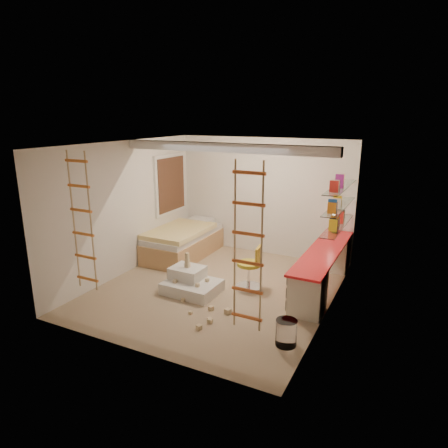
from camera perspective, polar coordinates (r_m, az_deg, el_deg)
The scene contains 15 objects.
floor at distance 7.39m, azimuth -1.06°, elevation -9.18°, with size 4.50×4.50×0.00m, color #998662.
ceiling_beam at distance 7.01m, azimuth 0.00°, elevation 10.86°, with size 4.00×0.18×0.16m, color white.
window_frame at distance 9.16m, azimuth -7.71°, elevation 5.67°, with size 0.06×1.15×1.35m, color white.
window_blind at distance 9.13m, azimuth -7.50°, elevation 5.65°, with size 0.02×1.00×1.20m, color #4C2D1E.
rope_ladder_left at distance 6.34m, azimuth -19.60°, elevation 0.24°, with size 0.41×0.04×2.13m, color orange, non-canonical shape.
rope_ladder_right at distance 4.82m, azimuth 3.43°, elevation -3.51°, with size 0.41×0.04×2.13m, color #C64B21, non-canonical shape.
waste_bin at distance 5.73m, azimuth 8.87°, elevation -15.09°, with size 0.30×0.30×0.37m, color white.
desk at distance 7.45m, azimuth 13.95°, elevation -6.09°, with size 0.56×2.80×0.75m.
shelves at distance 7.36m, azimuth 16.13°, elevation 2.43°, with size 0.25×1.80×0.71m.
bed at distance 8.96m, azimuth -5.82°, elevation -2.53°, with size 1.02×2.00×0.69m.
task_lamp at distance 8.14m, azimuth 15.50°, elevation 1.05°, with size 0.14×0.36×0.57m.
swivel_chair at distance 7.28m, azimuth 3.74°, elevation -7.02°, with size 0.55×0.55×0.82m.
play_platform at distance 7.24m, azimuth -4.77°, elevation -8.38°, with size 0.96×0.75×0.42m.
toy_blocks at distance 6.76m, azimuth -3.87°, elevation -9.67°, with size 1.22×1.23×0.69m.
books at distance 7.35m, azimuth 16.17°, elevation 2.93°, with size 0.14×0.70×0.92m.
Camera 1 is at (3.13, -5.95, 3.07)m, focal length 32.00 mm.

